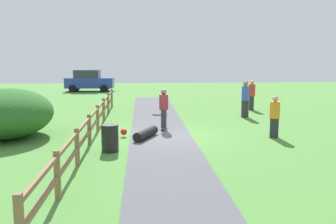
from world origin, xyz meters
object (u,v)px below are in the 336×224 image
Objects in this scene: skater_riding at (164,107)px; skater_fallen at (144,133)px; skateboard_loose at (160,114)px; bystander_blue at (245,97)px; bystander_orange at (275,115)px; trash_bin at (110,138)px; parked_car_blue at (89,81)px; bush_large at (7,113)px; bystander_red at (252,94)px.

skater_fallen is (-0.85, -1.65, -0.78)m from skater_riding.
skateboard_loose is (0.87, 5.55, -0.11)m from skater_fallen.
bystander_blue is (4.37, 3.05, 0.06)m from skater_riding.
trash_bin is at bearing -164.49° from bystander_orange.
skater_riding reaches higher than trash_bin.
parked_car_blue is (-4.75, 20.02, 0.76)m from skater_fallen.
parked_car_blue reaches higher than skater_fallen.
bystander_blue is 18.27m from parked_car_blue.
bush_large reaches higher than trash_bin.
skateboard_loose is 5.80m from bystander_red.
skateboard_loose is at bearing -162.31° from bystander_red.
parked_car_blue is at bearing 123.09° from bystander_blue.
skateboard_loose is at bearing 169.10° from bystander_blue.
bystander_red is at bearing 30.19° from bush_large.
trash_bin is at bearing -120.70° from skater_fallen.
bush_large reaches higher than skateboard_loose.
bystander_blue is (6.36, 6.62, 0.59)m from trash_bin.
bystander_red is at bearing 49.02° from skater_fallen.
bystander_red is at bearing 50.94° from trash_bin.
skater_riding is at bearing -134.20° from bystander_red.
trash_bin is at bearing -119.13° from skater_riding.
bush_large is 2.20× the size of bystander_blue.
bystander_red is at bearing -48.95° from parked_car_blue.
bystander_blue is at bearing 42.02° from skater_fallen.
bystander_orange is 22.46m from parked_car_blue.
bush_large is at bearing 175.76° from bystander_orange.
skater_riding is 19.20m from parked_car_blue.
skateboard_loose is 7.13m from bystander_orange.
trash_bin is 0.55× the size of bystander_orange.
bush_large is at bearing -158.36° from bystander_blue.
bush_large reaches higher than skater_fallen.
bystander_blue reaches higher than skateboard_loose.
bystander_orange is (4.15, -1.86, -0.09)m from skater_riding.
bystander_blue is at bearing -56.91° from parked_car_blue.
skater_fallen is 0.88× the size of bystander_blue.
trash_bin reaches higher than skater_fallen.
bystander_orange is 7.61m from bystander_red.
bush_large reaches higher than skater_riding.
bystander_blue reaches higher than trash_bin.
bystander_orange is at bearing -4.24° from bush_large.
parked_car_blue reaches higher than bush_large.
trash_bin is 1.09× the size of skateboard_loose.
bystander_orange is at bearing 15.51° from trash_bin.
skater_riding is at bearing -73.03° from parked_car_blue.
parked_car_blue is (0.50, 19.47, 0.01)m from bush_large.
bystander_red is at bearing 45.80° from skater_riding.
bush_large is 7.95m from skateboard_loose.
parked_car_blue is (-3.62, 21.93, 0.51)m from trash_bin.
bush_large is 2.53× the size of bystander_orange.
skater_riding reaches higher than skateboard_loose.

